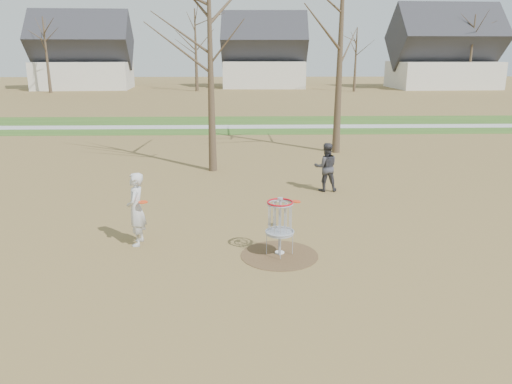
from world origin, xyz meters
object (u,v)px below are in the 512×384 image
player_standing (136,209)px  disc_golf_basket (280,218)px  disc_grounded (280,252)px  player_throwing (326,167)px

player_standing → disc_golf_basket: 3.49m
disc_golf_basket → player_standing: bearing=167.0°
disc_grounded → disc_golf_basket: bearing=-96.2°
player_standing → player_throwing: player_standing is taller
player_standing → disc_golf_basket: (3.40, -0.79, 0.02)m
player_standing → disc_grounded: player_standing is taller
player_standing → disc_golf_basket: player_standing is taller
disc_grounded → disc_golf_basket: disc_golf_basket is taller
player_throwing → disc_grounded: player_throwing is taller
player_standing → disc_grounded: 3.58m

